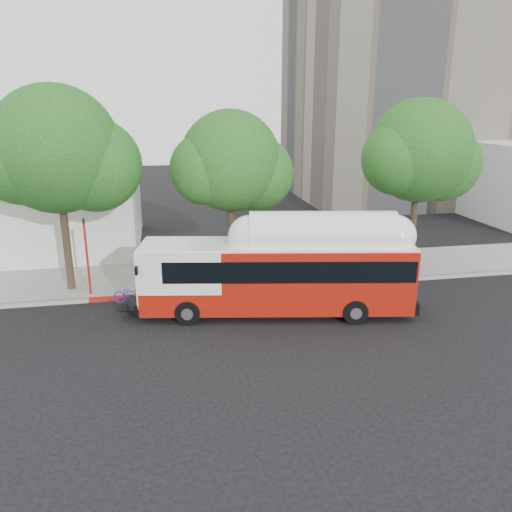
# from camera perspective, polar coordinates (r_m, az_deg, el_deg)

# --- Properties ---
(ground) EXTENTS (120.00, 120.00, 0.00)m
(ground) POSITION_cam_1_polar(r_m,az_deg,el_deg) (21.12, 2.27, -7.62)
(ground) COLOR black
(ground) RESTS_ON ground
(sidewalk) EXTENTS (60.00, 5.00, 0.15)m
(sidewalk) POSITION_cam_1_polar(r_m,az_deg,el_deg) (27.03, -0.81, -1.88)
(sidewalk) COLOR gray
(sidewalk) RESTS_ON ground
(curb_strip) EXTENTS (60.00, 0.30, 0.15)m
(curb_strip) POSITION_cam_1_polar(r_m,az_deg,el_deg) (24.62, 0.24, -3.78)
(curb_strip) COLOR gray
(curb_strip) RESTS_ON ground
(red_curb_segment) EXTENTS (10.00, 0.32, 0.16)m
(red_curb_segment) POSITION_cam_1_polar(r_m,az_deg,el_deg) (24.26, -6.76, -4.21)
(red_curb_segment) COLOR maroon
(red_curb_segment) RESTS_ON ground
(street_tree_left) EXTENTS (6.67, 5.80, 9.74)m
(street_tree_left) POSITION_cam_1_polar(r_m,az_deg,el_deg) (24.73, -20.71, 10.81)
(street_tree_left) COLOR #2D2116
(street_tree_left) RESTS_ON ground
(street_tree_mid) EXTENTS (5.75, 5.00, 8.62)m
(street_tree_mid) POSITION_cam_1_polar(r_m,az_deg,el_deg) (25.23, -2.04, 10.36)
(street_tree_mid) COLOR #2D2116
(street_tree_mid) RESTS_ON ground
(street_tree_right) EXTENTS (6.21, 5.40, 9.18)m
(street_tree_right) POSITION_cam_1_polar(r_m,az_deg,el_deg) (28.32, 18.90, 10.90)
(street_tree_right) COLOR #2D2116
(street_tree_right) RESTS_ON ground
(apartment_tower) EXTENTS (18.00, 18.00, 37.00)m
(apartment_tower) POSITION_cam_1_polar(r_m,az_deg,el_deg) (52.58, 16.32, 25.91)
(apartment_tower) COLOR gray
(apartment_tower) RESTS_ON ground
(low_commercial_bldg) EXTENTS (16.20, 10.20, 4.25)m
(low_commercial_bldg) POSITION_cam_1_polar(r_m,az_deg,el_deg) (34.73, -26.64, 4.08)
(low_commercial_bldg) COLOR silver
(low_commercial_bldg) RESTS_ON ground
(transit_bus) EXTENTS (12.52, 4.44, 3.65)m
(transit_bus) POSITION_cam_1_polar(r_m,az_deg,el_deg) (21.45, 2.56, -2.34)
(transit_bus) COLOR #9D150A
(transit_bus) RESTS_ON ground
(signal_pole) EXTENTS (0.11, 0.36, 3.80)m
(signal_pole) POSITION_cam_1_polar(r_m,az_deg,el_deg) (24.49, -18.73, -0.18)
(signal_pole) COLOR #B21F13
(signal_pole) RESTS_ON ground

